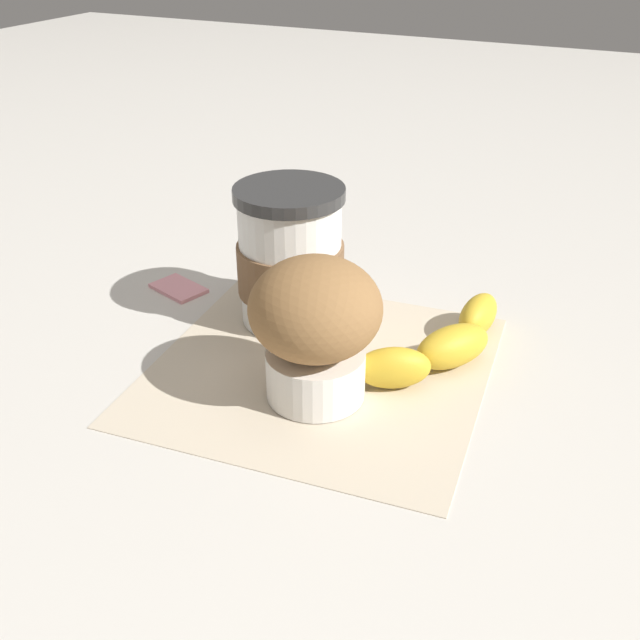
# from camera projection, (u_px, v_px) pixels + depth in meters

# --- Properties ---
(ground_plane) EXTENTS (3.00, 3.00, 0.00)m
(ground_plane) POSITION_uv_depth(u_px,v_px,m) (320.00, 369.00, 0.58)
(ground_plane) COLOR beige
(paper_napkin) EXTENTS (0.27, 0.27, 0.00)m
(paper_napkin) POSITION_uv_depth(u_px,v_px,m) (320.00, 368.00, 0.58)
(paper_napkin) COLOR beige
(paper_napkin) RESTS_ON ground_plane
(coffee_cup) EXTENTS (0.09, 0.09, 0.12)m
(coffee_cup) POSITION_uv_depth(u_px,v_px,m) (290.00, 258.00, 0.62)
(coffee_cup) COLOR white
(coffee_cup) RESTS_ON paper_napkin
(muffin) EXTENTS (0.09, 0.09, 0.11)m
(muffin) POSITION_uv_depth(u_px,v_px,m) (315.00, 324.00, 0.52)
(muffin) COLOR white
(muffin) RESTS_ON paper_napkin
(banana) EXTENTS (0.09, 0.16, 0.03)m
(banana) POSITION_uv_depth(u_px,v_px,m) (444.00, 343.00, 0.58)
(banana) COLOR gold
(banana) RESTS_ON paper_napkin
(sugar_packet) EXTENTS (0.06, 0.05, 0.01)m
(sugar_packet) POSITION_uv_depth(u_px,v_px,m) (178.00, 287.00, 0.69)
(sugar_packet) COLOR pink
(sugar_packet) RESTS_ON ground_plane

